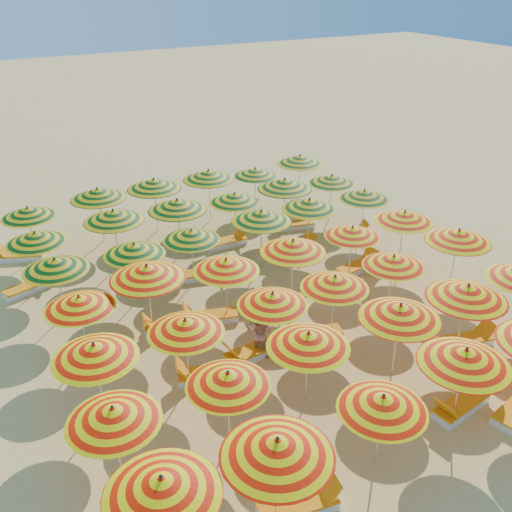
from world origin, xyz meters
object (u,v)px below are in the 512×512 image
(umbrella_23, at_px, (404,217))
(lounger_5, at_px, (207,374))
(umbrella_28, at_px, (309,204))
(umbrella_38, at_px, (154,184))
(beachgoer_b, at_px, (260,332))
(umbrella_12, at_px, (94,351))
(umbrella_9, at_px, (400,312))
(lounger_18, at_px, (293,225))
(umbrella_2, at_px, (383,403))
(lounger_8, at_px, (171,327))
(lounger_7, at_px, (313,335))
(lounger_14, at_px, (298,251))
(lounger_4, at_px, (466,340))
(lounger_11, at_px, (358,267))
(lounger_0, at_px, (300,505))
(lounger_10, at_px, (279,304))
(umbrella_37, at_px, (98,194))
(umbrella_32, at_px, (177,205))
(umbrella_30, at_px, (35,238))
(umbrella_6, at_px, (113,415))
(umbrella_18, at_px, (79,302))
(umbrella_35, at_px, (332,179))
(umbrella_3, at_px, (465,357))
(lounger_17, at_px, (227,242))
(umbrella_25, at_px, (134,249))
(umbrella_33, at_px, (235,198))
(lounger_1, at_px, (460,406))
(umbrella_7, at_px, (228,379))
(umbrella_24, at_px, (55,264))
(lounger_15, at_px, (348,234))
(umbrella_0, at_px, (162,486))
(umbrella_40, at_px, (255,172))
(umbrella_1, at_px, (277,448))
(umbrella_14, at_px, (273,299))
(umbrella_16, at_px, (393,261))
(umbrella_26, at_px, (191,235))
(umbrella_8, at_px, (308,340))
(lounger_12, at_px, (386,265))
(umbrella_41, at_px, (300,160))
(umbrella_17, at_px, (458,236))
(lounger_16, at_px, (30,287))
(umbrella_20, at_px, (226,265))
(beachgoer_a, at_px, (252,308))
(umbrella_19, at_px, (147,272))
(lounger_19, at_px, (20,256))
(umbrella_39, at_px, (209,175))
(umbrella_31, at_px, (113,216))
(umbrella_34, at_px, (285,184))

(umbrella_23, bearing_deg, lounger_5, -164.08)
(umbrella_28, height_order, umbrella_38, umbrella_38)
(beachgoer_b, bearing_deg, umbrella_12, 57.53)
(umbrella_9, xyz_separation_m, lounger_18, (2.71, 9.65, -1.92))
(umbrella_2, xyz_separation_m, lounger_8, (-2.22, 7.26, -1.71))
(lounger_7, relative_size, lounger_14, 1.00)
(lounger_4, xyz_separation_m, lounger_11, (-0.01, 5.27, 0.00))
(lounger_0, distance_m, lounger_10, 7.91)
(umbrella_12, relative_size, lounger_4, 1.31)
(umbrella_9, bearing_deg, lounger_4, 0.23)
(umbrella_37, bearing_deg, umbrella_32, -49.00)
(umbrella_30, bearing_deg, umbrella_9, -51.61)
(umbrella_6, xyz_separation_m, lounger_11, (10.56, 5.28, -1.76))
(umbrella_18, relative_size, umbrella_35, 0.99)
(umbrella_3, bearing_deg, lounger_17, 92.88)
(umbrella_25, relative_size, umbrella_33, 1.13)
(lounger_1, bearing_deg, umbrella_7, -27.90)
(umbrella_24, relative_size, umbrella_35, 0.99)
(umbrella_38, height_order, lounger_15, umbrella_38)
(umbrella_0, height_order, lounger_7, umbrella_0)
(umbrella_7, xyz_separation_m, umbrella_40, (7.33, 12.27, -0.03))
(umbrella_1, height_order, umbrella_28, umbrella_1)
(umbrella_14, xyz_separation_m, lounger_11, (5.35, 2.88, -1.74))
(umbrella_16, height_order, umbrella_28, umbrella_28)
(umbrella_26, relative_size, lounger_5, 1.42)
(umbrella_16, height_order, lounger_17, umbrella_16)
(umbrella_8, xyz_separation_m, lounger_12, (6.60, 4.65, -1.82))
(umbrella_38, relative_size, lounger_1, 1.33)
(lounger_7, height_order, lounger_18, same)
(umbrella_26, height_order, umbrella_37, umbrella_37)
(umbrella_41, bearing_deg, umbrella_17, -88.84)
(umbrella_7, xyz_separation_m, umbrella_12, (-2.44, 2.31, 0.13))
(umbrella_18, xyz_separation_m, umbrella_37, (2.47, 7.43, 0.23))
(lounger_16, bearing_deg, umbrella_20, -59.74)
(umbrella_37, relative_size, lounger_4, 1.56)
(beachgoer_a, bearing_deg, umbrella_9, 122.91)
(umbrella_20, height_order, lounger_14, umbrella_20)
(umbrella_19, relative_size, lounger_15, 1.32)
(umbrella_2, distance_m, lounger_1, 3.51)
(lounger_1, height_order, lounger_19, same)
(umbrella_39, distance_m, beachgoer_a, 8.75)
(umbrella_18, relative_size, umbrella_39, 0.92)
(umbrella_23, bearing_deg, umbrella_25, 165.90)
(umbrella_6, distance_m, lounger_12, 12.68)
(umbrella_1, relative_size, umbrella_8, 1.02)
(umbrella_31, xyz_separation_m, lounger_5, (0.23, -7.59, -1.91))
(umbrella_31, bearing_deg, lounger_18, -1.67)
(umbrella_3, height_order, umbrella_34, umbrella_34)
(umbrella_2, height_order, umbrella_3, umbrella_3)
(umbrella_6, relative_size, lounger_5, 1.27)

